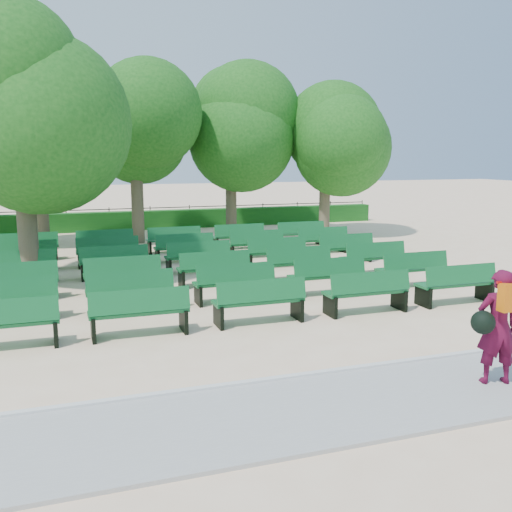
{
  "coord_description": "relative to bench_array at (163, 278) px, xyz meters",
  "views": [
    {
      "loc": [
        -3.26,
        -14.27,
        3.56
      ],
      "look_at": [
        1.31,
        -1.0,
        1.1
      ],
      "focal_mm": 40.0,
      "sensor_mm": 36.0,
      "label": 1
    }
  ],
  "objects": [
    {
      "name": "ground",
      "position": [
        0.58,
        -1.79,
        -0.1
      ],
      "size": [
        120.0,
        120.0,
        0.0
      ],
      "primitive_type": "plane",
      "color": "beige"
    },
    {
      "name": "paving",
      "position": [
        0.58,
        -9.19,
        -0.07
      ],
      "size": [
        30.0,
        2.2,
        0.06
      ],
      "primitive_type": "cube",
      "color": "#A4A3A0",
      "rests_on": "ground"
    },
    {
      "name": "curb",
      "position": [
        0.58,
        -8.04,
        -0.05
      ],
      "size": [
        30.0,
        0.12,
        0.1
      ],
      "primitive_type": "cube",
      "color": "silver",
      "rests_on": "ground"
    },
    {
      "name": "hedge",
      "position": [
        0.58,
        12.21,
        0.35
      ],
      "size": [
        26.0,
        0.7,
        0.9
      ],
      "primitive_type": "cube",
      "color": "#175919",
      "rests_on": "ground"
    },
    {
      "name": "fence",
      "position": [
        0.58,
        12.61,
        -0.1
      ],
      "size": [
        26.0,
        0.1,
        1.02
      ],
      "primitive_type": null,
      "color": "black",
      "rests_on": "ground"
    },
    {
      "name": "tree_line",
      "position": [
        0.58,
        8.21,
        -0.1
      ],
      "size": [
        21.8,
        6.8,
        7.04
      ],
      "primitive_type": null,
      "color": "#1F6019",
      "rests_on": "ground"
    },
    {
      "name": "bench_array",
      "position": [
        0.0,
        0.0,
        0.0
      ],
      "size": [
        2.02,
        0.78,
        1.25
      ],
      "rotation": [
        0.0,
        0.0,
        -0.09
      ],
      "color": "#105C29",
      "rests_on": "ground"
    },
    {
      "name": "tree_among",
      "position": [
        -3.57,
        0.87,
        4.74
      ],
      "size": [
        4.88,
        4.88,
        7.07
      ],
      "color": "brown",
      "rests_on": "ground"
    },
    {
      "name": "person",
      "position": [
        3.58,
        -9.28,
        0.89
      ],
      "size": [
        0.89,
        0.58,
        1.81
      ],
      "rotation": [
        0.0,
        0.0,
        2.89
      ],
      "color": "#4B0A24",
      "rests_on": "ground"
    }
  ]
}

